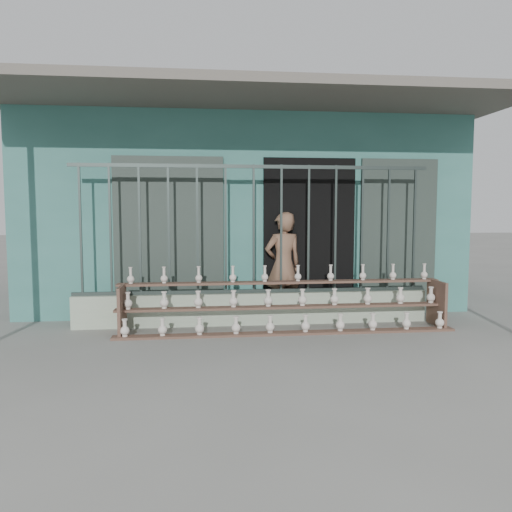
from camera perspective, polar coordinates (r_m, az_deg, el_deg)
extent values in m
plane|color=slate|center=(5.92, 1.10, -10.55)|extent=(60.00, 60.00, 0.00)
cube|color=#336D64|center=(9.98, -2.12, 5.11)|extent=(7.00, 5.00, 3.20)
cube|color=black|center=(7.66, 6.02, 2.10)|extent=(1.40, 0.12, 2.40)
cube|color=#222E28|center=(7.46, -9.88, 1.97)|extent=(1.60, 0.08, 2.40)
cube|color=#222E28|center=(8.04, 15.88, 2.07)|extent=(1.20, 0.08, 2.40)
cube|color=#59544C|center=(7.07, -0.19, 17.79)|extent=(7.40, 2.00, 0.12)
cube|color=#9DAE95|center=(7.13, -0.27, -6.01)|extent=(5.00, 0.20, 0.45)
cube|color=#283330|center=(7.14, -19.40, 2.83)|extent=(0.03, 0.03, 1.80)
cube|color=#283330|center=(7.06, -16.30, 2.89)|extent=(0.03, 0.03, 1.80)
cube|color=#283330|center=(7.00, -13.14, 2.94)|extent=(0.03, 0.03, 1.80)
cube|color=#283330|center=(6.97, -9.94, 2.99)|extent=(0.03, 0.03, 1.80)
cube|color=#283330|center=(6.96, -6.71, 3.03)|extent=(0.03, 0.03, 1.80)
cube|color=#283330|center=(6.97, -3.48, 3.06)|extent=(0.03, 0.03, 1.80)
cube|color=#283330|center=(7.00, -0.27, 3.07)|extent=(0.03, 0.03, 1.80)
cube|color=#283330|center=(7.05, 2.90, 3.08)|extent=(0.03, 0.03, 1.80)
cube|color=#283330|center=(7.12, 6.01, 3.08)|extent=(0.03, 0.03, 1.80)
cube|color=#283330|center=(7.22, 9.06, 3.07)|extent=(0.03, 0.03, 1.80)
cube|color=#283330|center=(7.33, 12.01, 3.05)|extent=(0.03, 0.03, 1.80)
cube|color=#283330|center=(7.46, 14.87, 3.03)|extent=(0.03, 0.03, 1.80)
cube|color=#283330|center=(7.61, 17.62, 3.00)|extent=(0.03, 0.03, 1.80)
cube|color=#283330|center=(7.02, -0.28, 10.19)|extent=(5.00, 0.04, 0.05)
cube|color=#283330|center=(7.08, -0.27, -4.02)|extent=(5.00, 0.04, 0.05)
cube|color=brown|center=(6.59, 3.68, -8.79)|extent=(4.50, 0.18, 0.03)
cube|color=brown|center=(6.77, 3.32, -5.83)|extent=(4.50, 0.18, 0.03)
cube|color=brown|center=(6.96, 2.99, -3.02)|extent=(4.50, 0.18, 0.03)
cube|color=brown|center=(6.75, -15.07, -5.98)|extent=(0.04, 0.55, 0.64)
cube|color=brown|center=(7.44, 19.95, -5.10)|extent=(0.04, 0.55, 0.64)
imported|color=brown|center=(7.45, 3.13, -1.09)|extent=(0.66, 0.51, 1.59)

